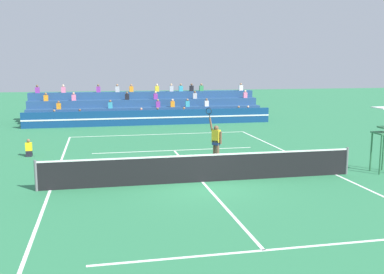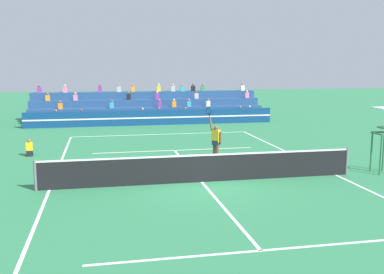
# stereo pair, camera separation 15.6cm
# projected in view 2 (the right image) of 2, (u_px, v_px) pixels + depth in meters

# --- Properties ---
(ground_plane) EXTENTS (120.00, 120.00, 0.00)m
(ground_plane) POSITION_uv_depth(u_px,v_px,m) (202.00, 182.00, 16.87)
(ground_plane) COLOR #2D7A4C
(court_lines) EXTENTS (11.10, 23.90, 0.01)m
(court_lines) POSITION_uv_depth(u_px,v_px,m) (202.00, 182.00, 16.87)
(court_lines) COLOR white
(court_lines) RESTS_ON ground
(tennis_net) EXTENTS (12.00, 0.10, 1.10)m
(tennis_net) POSITION_uv_depth(u_px,v_px,m) (202.00, 168.00, 16.78)
(tennis_net) COLOR slate
(tennis_net) RESTS_ON ground
(sponsor_banner_wall) EXTENTS (18.00, 0.26, 1.10)m
(sponsor_banner_wall) POSITION_uv_depth(u_px,v_px,m) (153.00, 118.00, 32.65)
(sponsor_banner_wall) COLOR navy
(sponsor_banner_wall) RESTS_ON ground
(bleacher_stand) EXTENTS (18.00, 3.80, 2.83)m
(bleacher_stand) POSITION_uv_depth(u_px,v_px,m) (148.00, 109.00, 35.67)
(bleacher_stand) COLOR navy
(bleacher_stand) RESTS_ON ground
(ball_kid_courtside) EXTENTS (0.30, 0.36, 0.84)m
(ball_kid_courtside) POSITION_uv_depth(u_px,v_px,m) (29.00, 149.00, 21.62)
(ball_kid_courtside) COLOR black
(ball_kid_courtside) RESTS_ON ground
(tennis_player) EXTENTS (0.61, 0.68, 2.50)m
(tennis_player) POSITION_uv_depth(u_px,v_px,m) (216.00, 142.00, 19.90)
(tennis_player) COLOR brown
(tennis_player) RESTS_ON ground
(tennis_ball) EXTENTS (0.07, 0.07, 0.07)m
(tennis_ball) POSITION_uv_depth(u_px,v_px,m) (239.00, 165.00, 19.59)
(tennis_ball) COLOR #C6DB33
(tennis_ball) RESTS_ON ground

